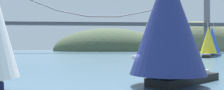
{
  "coord_description": "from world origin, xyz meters",
  "views": [
    {
      "loc": [
        -3.9,
        -19.72,
        3.12
      ],
      "look_at": [
        0.0,
        35.6,
        3.33
      ],
      "focal_mm": 40.43,
      "sensor_mm": 36.0,
      "label": 1
    }
  ],
  "objects": [
    {
      "name": "headland_center",
      "position": [
        5.0,
        135.0,
        0.0
      ],
      "size": [
        67.67,
        44.0,
        27.97
      ],
      "primitive_type": "ellipsoid",
      "color": "#425138",
      "rests_on": "ground_plane"
    },
    {
      "name": "headland_right",
      "position": [
        60.0,
        135.0,
        0.0
      ],
      "size": [
        57.75,
        44.0,
        37.36
      ],
      "primitive_type": "ellipsoid",
      "color": "#5B6647",
      "rests_on": "ground_plane"
    },
    {
      "name": "suspension_bridge",
      "position": [
        0.0,
        95.0,
        14.45
      ],
      "size": [
        133.79,
        6.0,
        33.17
      ],
      "color": "slate",
      "rests_on": "ground_plane"
    },
    {
      "name": "sailboat_blue_spinnaker",
      "position": [
        31.31,
        53.31,
        4.6
      ],
      "size": [
        8.08,
        8.28,
        9.98
      ],
      "color": "navy",
      "rests_on": "ground_plane"
    },
    {
      "name": "sailboat_navy_sail",
      "position": [
        1.84,
        -0.55,
        4.91
      ],
      "size": [
        10.0,
        9.32,
        9.8
      ],
      "color": "black",
      "rests_on": "ground_plane"
    },
    {
      "name": "sailboat_orange_sail",
      "position": [
        9.47,
        38.95,
        4.06
      ],
      "size": [
        6.46,
        3.38,
        8.46
      ],
      "color": "white",
      "rests_on": "ground_plane"
    },
    {
      "name": "sailboat_yellow_sail",
      "position": [
        27.62,
        47.88,
        4.44
      ],
      "size": [
        6.94,
        8.49,
        9.72
      ],
      "color": "black",
      "rests_on": "ground_plane"
    },
    {
      "name": "ground_plane",
      "position": [
        0.0,
        0.0,
        0.0
      ],
      "size": [
        360.0,
        360.0,
        0.0
      ],
      "primitive_type": "plane",
      "color": "#426075"
    }
  ]
}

